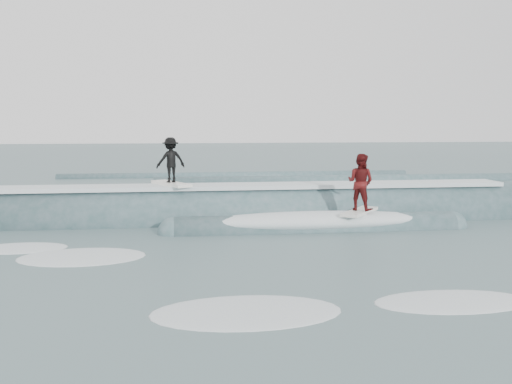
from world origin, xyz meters
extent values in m
plane|color=#415C5F|center=(0.00, 0.00, 0.00)|extent=(160.00, 160.00, 0.00)
cylinder|color=#335456|center=(0.00, 6.03, 0.00)|extent=(19.15, 2.24, 2.24)
sphere|color=#335456|center=(9.57, 6.03, 0.00)|extent=(2.24, 2.24, 2.24)
cylinder|color=#335456|center=(1.80, 3.83, 0.00)|extent=(9.00, 1.03, 1.03)
sphere|color=#335456|center=(-2.70, 3.83, 0.00)|extent=(1.03, 1.03, 1.03)
sphere|color=#335456|center=(6.30, 3.83, 0.00)|extent=(1.03, 1.03, 1.03)
cube|color=white|center=(0.00, 6.03, 1.19)|extent=(18.00, 1.30, 0.14)
ellipsoid|color=white|center=(1.80, 3.83, 0.30)|extent=(7.60, 1.30, 0.60)
cube|color=white|center=(-2.81, 6.03, 1.31)|extent=(1.44, 2.02, 0.10)
imported|color=black|center=(-2.81, 6.03, 2.13)|extent=(1.12, 0.86, 1.54)
cube|color=white|center=(3.19, 3.83, 0.56)|extent=(1.65, 1.92, 0.10)
imported|color=#4D0E0E|center=(3.19, 3.83, 1.52)|extent=(1.11, 1.09, 1.81)
ellipsoid|color=white|center=(-6.85, 2.27, 0.00)|extent=(2.55, 1.74, 0.10)
ellipsoid|color=white|center=(-4.99, 1.03, 0.00)|extent=(2.64, 1.80, 0.10)
ellipsoid|color=white|center=(-1.30, -3.71, 0.00)|extent=(3.06, 2.08, 0.10)
ellipsoid|color=white|center=(2.67, -3.62, 0.00)|extent=(2.80, 1.91, 0.10)
cylinder|color=#335456|center=(-10.71, 14.00, 0.00)|extent=(22.00, 0.70, 0.70)
cylinder|color=#335456|center=(7.00, 18.00, 0.00)|extent=(22.00, 0.80, 0.80)
cylinder|color=#335456|center=(0.98, 22.00, 0.00)|extent=(22.00, 0.60, 0.60)
camera|label=1|loc=(-2.40, -13.60, 3.41)|focal=40.00mm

